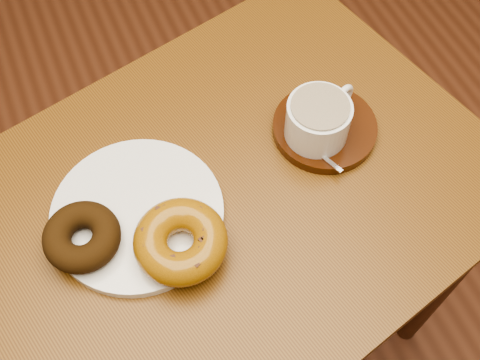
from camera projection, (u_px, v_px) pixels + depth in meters
name	position (u px, v px, depth m)	size (l,w,h in m)	color
ground	(323.00, 339.00, 1.46)	(6.00, 6.00, 0.00)	brown
cafe_table	(228.00, 227.00, 0.95)	(0.88, 0.74, 0.72)	brown
donut_plate	(137.00, 214.00, 0.82)	(0.24, 0.24, 0.01)	white
donut_cinnamon	(82.00, 237.00, 0.78)	(0.10, 0.10, 0.04)	black
donut_caramel	(181.00, 241.00, 0.77)	(0.16, 0.16, 0.05)	#996310
saucer	(325.00, 128.00, 0.89)	(0.15, 0.15, 0.02)	#341607
coffee_cup	(319.00, 119.00, 0.85)	(0.12, 0.09, 0.07)	white
teaspoon	(300.00, 138.00, 0.87)	(0.05, 0.10, 0.01)	silver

